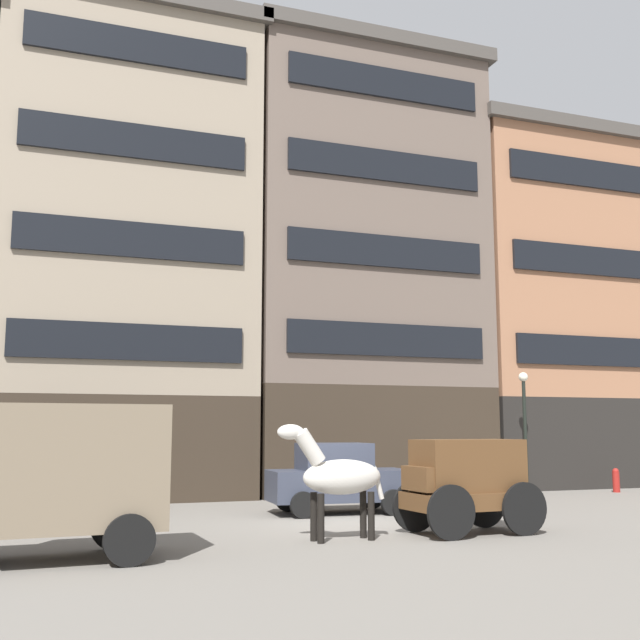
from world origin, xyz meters
TOP-DOWN VIEW (x-y plane):
  - ground_plane at (0.00, 0.00)m, footprint 120.00×120.00m
  - building_center_left at (-4.64, 9.42)m, footprint 8.71×6.78m
  - building_center_right at (3.91, 9.42)m, footprint 9.10×6.78m
  - building_far_right at (12.27, 9.42)m, footprint 8.32×6.78m
  - cargo_wagon at (1.57, -2.52)m, footprint 2.98×1.66m
  - draft_horse at (-1.38, -2.52)m, footprint 2.35×0.69m
  - delivery_truck_near at (-6.98, -3.10)m, footprint 4.41×2.27m
  - sedan_dark at (-6.72, 3.88)m, footprint 3.84×2.15m
  - sedan_light at (0.42, 2.08)m, footprint 3.81×2.08m
  - pedestrian_officer at (4.55, 4.88)m, footprint 0.50×0.50m
  - streetlamp_curbside at (8.46, 5.16)m, footprint 0.32×0.32m
  - fire_hydrant_curbside at (12.04, 5.02)m, footprint 0.24×0.24m

SIDE VIEW (x-z plane):
  - ground_plane at x=0.00m, z-range 0.00..0.00m
  - fire_hydrant_curbside at x=12.04m, z-range 0.01..0.84m
  - sedan_dark at x=-6.72m, z-range 0.00..1.83m
  - sedan_light at x=0.42m, z-range 0.00..1.83m
  - pedestrian_officer at x=4.55m, z-range 0.08..1.88m
  - cargo_wagon at x=1.57m, z-range 0.16..2.14m
  - draft_horse at x=-1.38m, z-range 0.12..2.42m
  - delivery_truck_near at x=-6.98m, z-range 0.11..2.73m
  - streetlamp_curbside at x=8.46m, z-range 0.61..4.73m
  - building_far_right at x=12.27m, z-range 0.04..14.30m
  - building_center_left at x=-4.64m, z-range 0.04..16.30m
  - building_center_right at x=3.91m, z-range 0.04..16.42m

